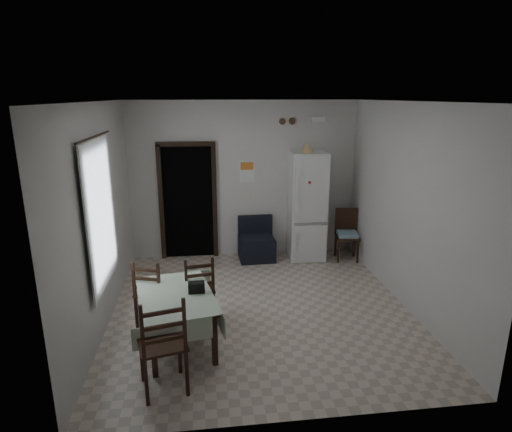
{
  "coord_description": "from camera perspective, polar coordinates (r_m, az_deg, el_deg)",
  "views": [
    {
      "loc": [
        -0.76,
        -5.55,
        2.97
      ],
      "look_at": [
        0.0,
        0.5,
        1.25
      ],
      "focal_mm": 30.0,
      "sensor_mm": 36.0,
      "label": 1
    }
  ],
  "objects": [
    {
      "name": "dining_chair_near_head",
      "position": [
        4.65,
        -12.41,
        -16.08
      ],
      "size": [
        0.57,
        0.57,
        1.1
      ],
      "primitive_type": null,
      "rotation": [
        0.0,
        0.0,
        3.38
      ],
      "color": "black",
      "rests_on": "ground"
    },
    {
      "name": "black_bag",
      "position": [
        5.29,
        -7.94,
        -9.39
      ],
      "size": [
        0.2,
        0.12,
        0.13
      ],
      "primitive_type": "cube",
      "rotation": [
        0.0,
        0.0,
        0.02
      ],
      "color": "black",
      "rests_on": "dining_table"
    },
    {
      "name": "calendar_image",
      "position": [
        7.92,
        -1.21,
        6.68
      ],
      "size": [
        0.24,
        0.01,
        0.14
      ],
      "primitive_type": "cube",
      "color": "orange",
      "rests_on": "ground"
    },
    {
      "name": "navy_seat",
      "position": [
        7.97,
        0.08,
        -3.12
      ],
      "size": [
        0.67,
        0.65,
        0.78
      ],
      "primitive_type": null,
      "rotation": [
        0.0,
        0.0,
        0.03
      ],
      "color": "black",
      "rests_on": "ground"
    },
    {
      "name": "wall_front",
      "position": [
        3.71,
        5.35,
        -8.52
      ],
      "size": [
        4.2,
        0.02,
        2.9
      ],
      "primitive_type": null,
      "color": "silver",
      "rests_on": "ground"
    },
    {
      "name": "vent_left",
      "position": [
        7.93,
        3.54,
        12.48
      ],
      "size": [
        0.12,
        0.03,
        0.12
      ],
      "primitive_type": "cylinder",
      "rotation": [
        1.57,
        0.0,
        0.0
      ],
      "color": "brown",
      "rests_on": "ground"
    },
    {
      "name": "wall_left",
      "position": [
        5.91,
        -20.01,
        -0.13
      ],
      "size": [
        0.02,
        4.5,
        2.9
      ],
      "primitive_type": null,
      "color": "silver",
      "rests_on": "ground"
    },
    {
      "name": "tan_cone",
      "position": [
        7.65,
        6.8,
        9.12
      ],
      "size": [
        0.27,
        0.27,
        0.19
      ],
      "primitive_type": "cone",
      "rotation": [
        0.0,
        0.0,
        0.13
      ],
      "color": "tan",
      "rests_on": "fridge"
    },
    {
      "name": "emergency_light",
      "position": [
        8.05,
        8.25,
        12.62
      ],
      "size": [
        0.25,
        0.07,
        0.09
      ],
      "primitive_type": "cube",
      "color": "white",
      "rests_on": "ground"
    },
    {
      "name": "calendar",
      "position": [
        7.94,
        -1.21,
        5.98
      ],
      "size": [
        0.28,
        0.02,
        0.4
      ],
      "primitive_type": "cube",
      "color": "white",
      "rests_on": "ground"
    },
    {
      "name": "light_switch",
      "position": [
        8.06,
        -0.48,
        2.35
      ],
      "size": [
        0.08,
        0.02,
        0.12
      ],
      "primitive_type": "cube",
      "color": "beige",
      "rests_on": "ground"
    },
    {
      "name": "ceiling",
      "position": [
        5.6,
        0.66,
        15.04
      ],
      "size": [
        4.2,
        4.5,
        0.02
      ],
      "primitive_type": null,
      "color": "white",
      "rests_on": "ground"
    },
    {
      "name": "wall_right",
      "position": [
        6.42,
        19.52,
        1.15
      ],
      "size": [
        0.02,
        4.5,
        2.9
      ],
      "primitive_type": null,
      "color": "silver",
      "rests_on": "ground"
    },
    {
      "name": "dining_chair_far_right",
      "position": [
        5.9,
        -7.72,
        -9.43
      ],
      "size": [
        0.47,
        0.47,
        0.95
      ],
      "primitive_type": null,
      "rotation": [
        0.0,
        0.0,
        3.3
      ],
      "color": "black",
      "rests_on": "ground"
    },
    {
      "name": "dining_table",
      "position": [
        5.45,
        -10.46,
        -13.42
      ],
      "size": [
        1.1,
        1.44,
        0.67
      ],
      "primitive_type": null,
      "rotation": [
        0.0,
        0.0,
        0.2
      ],
      "color": "#B2C5A9",
      "rests_on": "ground"
    },
    {
      "name": "dining_chair_far_left",
      "position": [
        5.93,
        -13.6,
        -9.68
      ],
      "size": [
        0.5,
        0.5,
        0.93
      ],
      "primitive_type": null,
      "rotation": [
        0.0,
        0.0,
        2.83
      ],
      "color": "black",
      "rests_on": "ground"
    },
    {
      "name": "curtain",
      "position": [
        5.68,
        -19.94,
        0.31
      ],
      "size": [
        0.02,
        1.45,
        1.85
      ],
      "primitive_type": "cube",
      "color": "silver",
      "rests_on": "ground"
    },
    {
      "name": "ground",
      "position": [
        6.34,
        0.58,
        -12.18
      ],
      "size": [
        4.5,
        4.5,
        0.0
      ],
      "primitive_type": "plane",
      "color": "beige",
      "rests_on": "ground"
    },
    {
      "name": "curtain_rod",
      "position": [
        5.52,
        -20.77,
        9.86
      ],
      "size": [
        0.02,
        1.6,
        0.02
      ],
      "primitive_type": "cylinder",
      "rotation": [
        1.57,
        0.0,
        0.0
      ],
      "color": "black",
      "rests_on": "ground"
    },
    {
      "name": "corner_chair",
      "position": [
        8.1,
        12.07,
        -2.55
      ],
      "size": [
        0.46,
        0.46,
        0.95
      ],
      "primitive_type": null,
      "rotation": [
        0.0,
        0.0,
        -0.14
      ],
      "color": "black",
      "rests_on": "ground"
    },
    {
      "name": "doorway",
      "position": [
        8.23,
        -8.99,
        2.15
      ],
      "size": [
        1.06,
        0.52,
        2.22
      ],
      "color": "black",
      "rests_on": "ground"
    },
    {
      "name": "window_recess",
      "position": [
        5.71,
        -21.01,
        0.27
      ],
      "size": [
        0.1,
        1.2,
        1.6
      ],
      "primitive_type": "cube",
      "color": "silver",
      "rests_on": "ground"
    },
    {
      "name": "wall_back",
      "position": [
        7.98,
        -1.57,
        4.78
      ],
      "size": [
        4.2,
        0.02,
        2.9
      ],
      "primitive_type": null,
      "color": "silver",
      "rests_on": "ground"
    },
    {
      "name": "vent_right",
      "position": [
        7.97,
        4.85,
        12.47
      ],
      "size": [
        0.12,
        0.03,
        0.12
      ],
      "primitive_type": "cylinder",
      "rotation": [
        1.57,
        0.0,
        0.0
      ],
      "color": "brown",
      "rests_on": "ground"
    },
    {
      "name": "fridge",
      "position": [
        7.96,
        6.8,
        1.33
      ],
      "size": [
        0.68,
        0.68,
        2.0
      ],
      "primitive_type": null,
      "rotation": [
        0.0,
        0.0,
        -0.05
      ],
      "color": "silver",
      "rests_on": "ground"
    }
  ]
}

